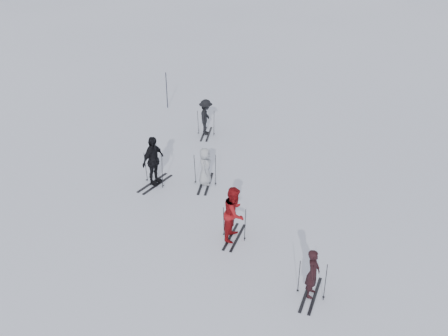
% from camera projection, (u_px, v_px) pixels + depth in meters
% --- Properties ---
extents(ground, '(120.00, 120.00, 0.00)m').
position_uv_depth(ground, '(218.00, 205.00, 18.00)').
color(ground, silver).
rests_on(ground, ground).
extents(skier_near_dark, '(0.44, 0.60, 1.50)m').
position_uv_depth(skier_near_dark, '(313.00, 274.00, 13.57)').
color(skier_near_dark, black).
rests_on(skier_near_dark, ground).
extents(skier_red, '(0.79, 0.97, 1.85)m').
position_uv_depth(skier_red, '(234.00, 214.00, 15.85)').
color(skier_red, maroon).
rests_on(skier_red, ground).
extents(skier_grey, '(0.53, 0.77, 1.49)m').
position_uv_depth(skier_grey, '(205.00, 167.00, 18.99)').
color(skier_grey, '#9A9FA3').
rests_on(skier_grey, ground).
extents(skier_uphill_left, '(0.84, 1.25, 1.96)m').
position_uv_depth(skier_uphill_left, '(153.00, 161.00, 18.87)').
color(skier_uphill_left, black).
rests_on(skier_uphill_left, ground).
extents(skier_uphill_far, '(0.73, 1.15, 1.68)m').
position_uv_depth(skier_uphill_far, '(206.00, 118.00, 23.00)').
color(skier_uphill_far, black).
rests_on(skier_uphill_far, ground).
extents(skis_near_dark, '(1.74, 1.09, 1.19)m').
position_uv_depth(skis_near_dark, '(312.00, 279.00, 13.64)').
color(skis_near_dark, black).
rests_on(skis_near_dark, ground).
extents(skis_red, '(1.69, 1.01, 1.17)m').
position_uv_depth(skis_red, '(234.00, 223.00, 16.01)').
color(skis_red, black).
rests_on(skis_red, ground).
extents(skis_grey, '(1.86, 1.09, 1.30)m').
position_uv_depth(skis_grey, '(205.00, 169.00, 19.03)').
color(skis_grey, black).
rests_on(skis_grey, ground).
extents(skis_uphill_left, '(2.03, 1.51, 1.32)m').
position_uv_depth(skis_uphill_left, '(154.00, 169.00, 19.03)').
color(skis_uphill_left, black).
rests_on(skis_uphill_left, ground).
extents(skis_uphill_far, '(1.75, 1.05, 1.22)m').
position_uv_depth(skis_uphill_far, '(206.00, 122.00, 23.11)').
color(skis_uphill_far, black).
rests_on(skis_uphill_far, ground).
extents(piste_marker, '(0.05, 0.05, 1.91)m').
position_uv_depth(piste_marker, '(167.00, 90.00, 25.94)').
color(piste_marker, black).
rests_on(piste_marker, ground).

